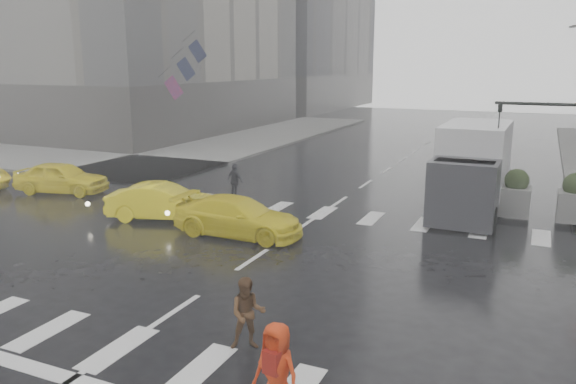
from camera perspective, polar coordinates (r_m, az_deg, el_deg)
The scene contains 14 objects.
ground at distance 17.23m, azimuth -3.63°, elevation -6.86°, with size 120.00×120.00×0.00m, color black.
sidewalk_nw at distance 42.20m, azimuth -16.09°, elevation 4.60°, with size 35.00×35.00×0.15m, color slate.
road_markings at distance 17.23m, azimuth -3.63°, elevation -6.84°, with size 18.00×48.00×0.01m, color silver, non-canonical shape.
planter_west at distance 23.03m, azimuth 22.12°, elevation -0.17°, with size 1.10×1.10×1.80m.
planter_mid at distance 23.06m, azimuth 27.07°, elevation -0.63°, with size 1.10×1.10×1.80m.
flag_cluster at distance 39.90m, azimuth -10.68°, elevation 12.46°, with size 2.87×3.06×4.69m.
pedestrian_brown at distance 11.90m, azimuth -4.11°, elevation -12.21°, with size 0.76×0.59×1.55m, color #4F331C.
pedestrian_orange at distance 9.68m, azimuth -1.17°, elevation -17.86°, with size 0.93×0.69×1.74m.
pedestrian_far_a at distance 24.73m, azimuth -5.39°, elevation 1.10°, with size 0.91×0.55×1.55m, color black.
pedestrian_far_b at distance 23.62m, azimuth 15.34°, elevation 0.38°, with size 1.14×0.63×1.76m, color black.
taxi_front at distance 27.71m, azimuth -22.04°, elevation 1.37°, with size 1.71×4.25×1.45m, color #FDE90D.
taxi_mid at distance 21.84m, azimuth -12.57°, elevation -0.99°, with size 1.45×4.17×1.37m, color #FDE90D.
taxi_rear at distance 19.44m, azimuth -5.09°, elevation -2.51°, with size 1.87×4.06×1.33m, color #FDE90D.
box_truck at distance 23.31m, azimuth 18.17°, elevation 2.47°, with size 2.45×6.53×3.47m.
Camera 1 is at (7.64, -14.30, 5.83)m, focal length 35.00 mm.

